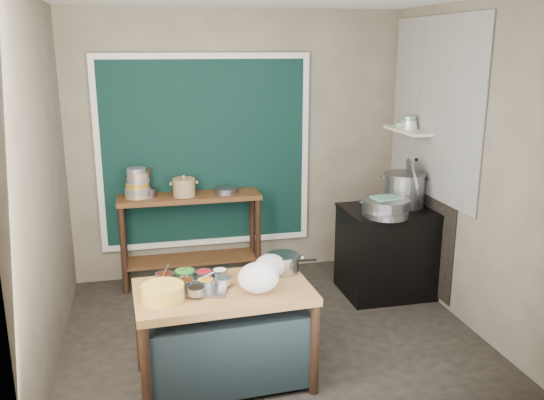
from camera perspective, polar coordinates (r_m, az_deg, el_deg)
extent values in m
cube|color=#2E2923|center=(5.19, -0.24, -12.95)|extent=(3.50, 3.00, 0.02)
cube|color=#756C5A|center=(6.15, -3.42, 5.40)|extent=(3.50, 0.02, 2.80)
cube|color=#756C5A|center=(4.64, -21.95, 1.18)|extent=(0.02, 3.00, 2.80)
cube|color=#756C5A|center=(5.36, 18.43, 3.23)|extent=(0.02, 3.00, 2.80)
cube|color=black|center=(6.07, -6.61, 4.72)|extent=(2.10, 0.02, 1.90)
cube|color=#B2B2AA|center=(5.76, 15.74, 8.73)|extent=(0.02, 1.70, 1.70)
cube|color=black|center=(6.07, 14.57, -2.00)|extent=(0.01, 1.30, 1.30)
cube|color=beige|center=(6.00, 13.31, 6.71)|extent=(0.22, 0.70, 0.03)
cube|color=olive|center=(4.33, -4.75, -13.23)|extent=(1.28, 0.78, 0.75)
cube|color=#533117|center=(6.09, -8.03, -3.82)|extent=(1.45, 0.40, 0.95)
cube|color=black|center=(5.90, 11.46, -5.11)|extent=(0.90, 0.68, 0.85)
cube|color=black|center=(5.77, 11.69, -1.00)|extent=(0.92, 0.69, 0.03)
cube|color=gray|center=(4.20, -7.92, -8.46)|extent=(0.59, 0.49, 0.02)
cylinder|color=gray|center=(4.31, -5.17, -7.20)|extent=(0.11, 0.11, 0.05)
cylinder|color=gray|center=(4.29, -8.63, -7.33)|extent=(0.16, 0.16, 0.06)
cylinder|color=gray|center=(4.14, -6.58, -8.16)|extent=(0.13, 0.13, 0.05)
cylinder|color=gray|center=(4.15, -8.65, -8.17)|extent=(0.14, 0.14, 0.06)
cylinder|color=gray|center=(4.03, -9.85, -9.02)|extent=(0.11, 0.11, 0.05)
cylinder|color=gray|center=(4.29, -6.75, -7.34)|extent=(0.13, 0.13, 0.05)
cylinder|color=silver|center=(4.17, -4.82, -8.00)|extent=(0.11, 0.11, 0.05)
cylinder|color=gray|center=(4.03, -7.54, -8.90)|extent=(0.13, 0.13, 0.05)
cylinder|color=gray|center=(4.14, -10.68, -8.31)|extent=(0.15, 0.15, 0.06)
cylinder|color=gray|center=(4.28, -10.57, -7.51)|extent=(0.14, 0.14, 0.06)
cylinder|color=gold|center=(4.02, -10.76, -9.00)|extent=(0.33, 0.33, 0.11)
ellipsoid|color=white|center=(4.05, -1.34, -7.68)|extent=(0.32, 0.28, 0.22)
ellipsoid|color=white|center=(4.31, -0.18, -6.54)|extent=(0.24, 0.21, 0.18)
cylinder|color=tan|center=(5.95, -13.11, 0.51)|extent=(0.27, 0.27, 0.05)
cylinder|color=gray|center=(5.94, -13.14, 0.98)|extent=(0.26, 0.26, 0.05)
cylinder|color=gold|center=(5.92, -13.17, 1.46)|extent=(0.24, 0.24, 0.05)
cylinder|color=gray|center=(5.91, -13.20, 1.93)|extent=(0.22, 0.22, 0.05)
cylinder|color=tan|center=(5.90, -13.22, 2.41)|extent=(0.21, 0.21, 0.05)
cylinder|color=gray|center=(5.89, -13.25, 2.89)|extent=(0.19, 0.19, 0.05)
cylinder|color=gray|center=(5.93, -12.08, 0.74)|extent=(0.18, 0.18, 0.09)
cylinder|color=gray|center=(5.96, -4.62, 0.94)|extent=(0.28, 0.28, 0.06)
cylinder|color=gray|center=(5.83, 13.78, 1.66)|extent=(0.26, 0.51, 0.49)
cube|color=#5EA78F|center=(5.52, 11.21, 0.21)|extent=(0.25, 0.21, 0.02)
cylinder|color=gray|center=(5.48, 11.28, -1.38)|extent=(0.50, 0.50, 0.05)
cylinder|color=silver|center=(5.99, 13.38, 7.05)|extent=(0.17, 0.17, 0.04)
cylinder|color=silver|center=(5.98, 13.41, 7.47)|extent=(0.15, 0.15, 0.04)
cylinder|color=gray|center=(5.97, 13.44, 7.89)|extent=(0.14, 0.14, 0.04)
cylinder|color=gray|center=(6.13, 12.71, 7.28)|extent=(0.16, 0.16, 0.05)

